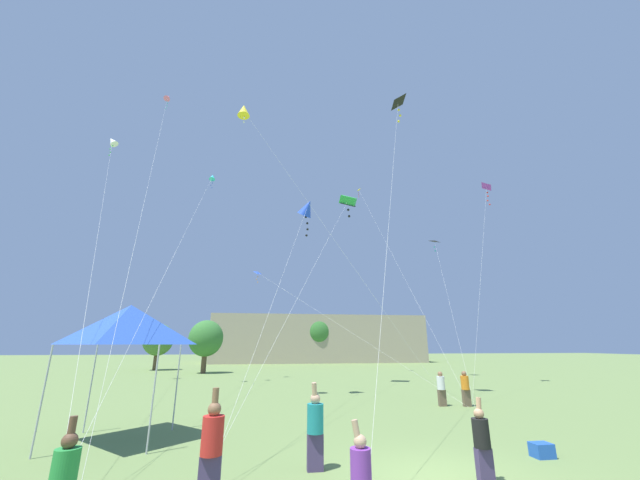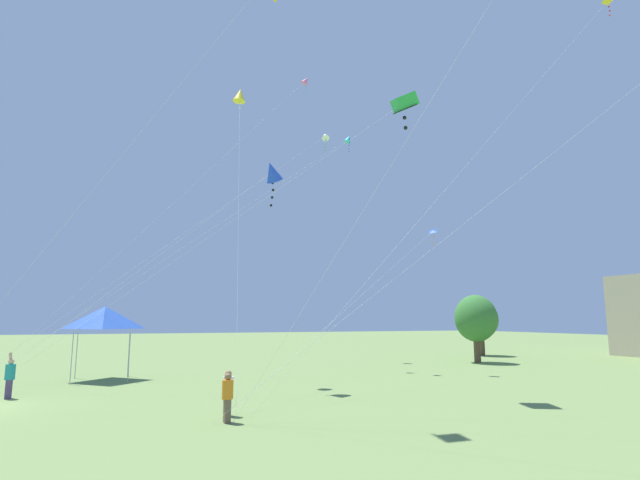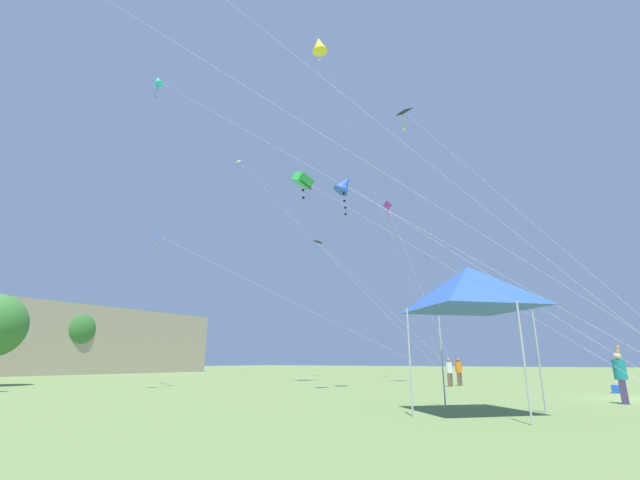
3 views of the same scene
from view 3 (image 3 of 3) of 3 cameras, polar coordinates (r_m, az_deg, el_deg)
The scene contains 16 objects.
distant_building at distance 62.75m, azimuth -31.76°, elevation -11.32°, with size 36.32×13.30×7.85m, color tan.
tree_near_right at distance 58.21m, azimuth -29.97°, elevation -10.35°, with size 5.09×4.58×7.68m.
festival_tent at distance 14.09m, azimuth 19.32°, elevation -6.06°, with size 3.33×3.33×4.33m.
cooler_box at distance 26.01m, azimuth 34.79°, elevation -16.01°, with size 0.53×0.42×0.37m, color blue.
person_white_shirt at distance 28.46m, azimuth 16.87°, elevation -16.39°, with size 0.39×0.39×1.65m.
person_teal_shirt at distance 19.62m, azimuth 35.17°, elevation -14.51°, with size 0.42×0.42×2.05m.
person_orange_shirt at distance 29.53m, azimuth 18.02°, elevation -16.23°, with size 0.40×0.40×1.68m.
kite_blue_delta_0 at distance 30.55m, azimuth -20.02°, elevation 0.13°, with size 11.40×16.76×9.92m.
kite_purple_delta_1 at distance 42.68m, azimuth 9.06°, elevation 4.36°, with size 8.69×8.25×16.61m.
kite_black_delta_3 at distance 33.49m, azimuth 11.18°, elevation 16.31°, with size 7.42×14.18×19.71m.
kite_blue_diamond_4 at distance 25.72m, azimuth 3.34°, elevation 7.40°, with size 4.25×14.51×12.45m.
kite_yellow_delta_5 at distance 44.20m, azimuth -10.30°, elevation 9.71°, with size 0.65×20.38×21.33m.
kite_black_delta_6 at distance 43.46m, azimuth -0.19°, elevation -0.31°, with size 7.21×15.94×13.48m.
kite_green_box_7 at distance 33.23m, azimuth -2.28°, elevation 7.92°, with size 8.80×20.30×15.63m.
kite_yellow_diamond_8 at distance 25.37m, azimuth -0.08°, elevation 24.53°, with size 12.01×2.64×18.43m.
kite_cyan_diamond_9 at distance 28.26m, azimuth -20.59°, elevation 19.14°, with size 2.10×23.17×17.73m.
Camera 3 is at (-22.40, 1.51, 1.48)m, focal length 24.00 mm.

